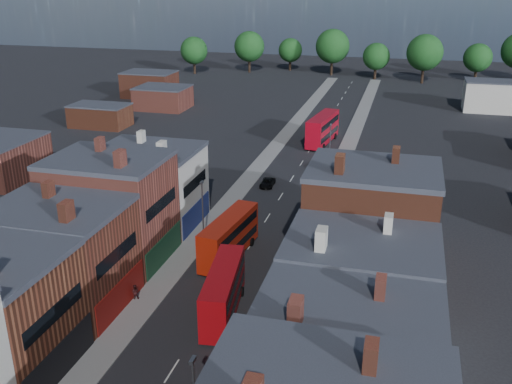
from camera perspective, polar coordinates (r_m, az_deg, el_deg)
The scene contains 12 objects.
pavement_west at distance 85.47m, azimuth -1.48°, elevation 0.46°, with size 3.00×200.00×0.12m, color gray.
pavement_east at distance 82.94m, azimuth 7.17°, elevation -0.36°, with size 3.00×200.00×0.12m, color gray.
lamp_post_2 at distance 65.74m, azimuth -5.35°, elevation -1.75°, with size 0.25×0.70×8.12m.
lamp_post_3 at distance 91.02m, azimuth 7.40°, elevation 4.65°, with size 0.25×0.70×8.12m.
bus_0 at distance 63.94m, azimuth -2.72°, elevation -4.44°, with size 3.87×11.30×4.78m.
bus_1 at distance 53.69m, azimuth -3.30°, elevation -9.85°, with size 3.89×11.00×4.65m.
bus_2 at distance 108.18m, azimuth 6.68°, elevation 6.33°, with size 4.49×12.82×5.42m.
car_1 at distance 51.78m, azimuth -3.08°, elevation -13.65°, with size 1.25×3.57×1.18m, color navy.
car_2 at distance 85.91m, azimuth 1.15°, elevation 0.93°, with size 1.88×4.08×1.13m, color black.
car_3 at distance 93.47m, azimuth 6.35°, elevation 2.47°, with size 1.54×3.79×1.10m, color silver.
ped_1 at distance 57.88m, azimuth -12.01°, elevation -9.72°, with size 0.74×0.41×1.53m, color #411A1B.
ped_3 at distance 48.65m, azimuth 1.84°, elevation -15.60°, with size 1.03×0.47×1.76m, color #534D47.
Camera 1 is at (16.37, -26.73, 29.96)m, focal length 40.00 mm.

